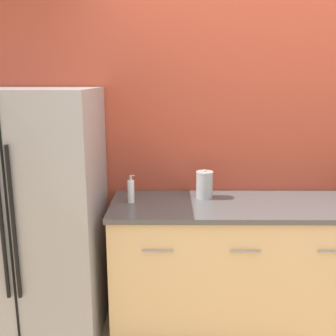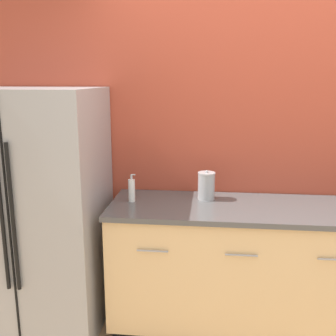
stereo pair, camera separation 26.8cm
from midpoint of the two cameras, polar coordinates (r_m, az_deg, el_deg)
wall_back at (r=3.04m, az=16.59°, el=3.23°), size 10.00×0.05×2.60m
counter_unit at (r=2.98m, az=18.05°, el=-13.80°), size 2.34×0.64×0.93m
refrigerator at (r=2.92m, az=-16.14°, el=-6.06°), size 0.94×0.77×1.72m
soap_dispenser at (r=2.76m, az=-2.53°, el=-3.25°), size 0.05×0.05×0.20m
steel_canister at (r=2.83m, az=8.29°, el=-2.59°), size 0.12×0.12×0.21m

